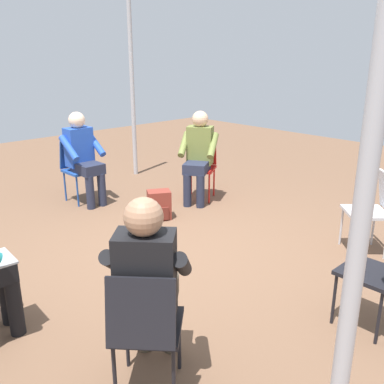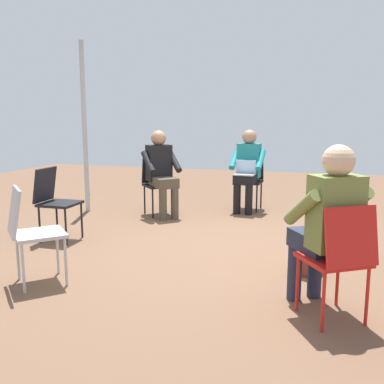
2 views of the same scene
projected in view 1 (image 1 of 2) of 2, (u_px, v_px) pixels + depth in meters
ground_plane at (171, 254)px, 4.42m from camera, size 14.00×14.00×0.00m
chair_northeast at (374, 207)px, 4.32m from camera, size 0.58×0.58×0.85m
chair_southeast at (145, 325)px, 2.44m from camera, size 0.58×0.59×0.85m
chair_east at (381, 269)px, 3.08m from camera, size 0.44×0.40×0.85m
chair_northwest at (201, 163)px, 6.02m from camera, size 0.56×0.58×0.85m
chair_west at (78, 166)px, 5.90m from camera, size 0.44×0.40×0.85m
person_in_blue at (83, 153)px, 5.73m from camera, size 0.52×0.49×1.24m
person_in_black at (149, 280)px, 2.54m from camera, size 0.63×0.63×1.24m
person_in_olive at (198, 152)px, 5.80m from camera, size 0.63×0.63×1.24m
backpack_near_laptop_user at (159, 206)px, 5.32m from camera, size 0.31×0.34×0.36m
tent_pole_near at (356, 263)px, 1.52m from camera, size 0.07×0.07×2.53m
tent_pole_far at (132, 91)px, 6.91m from camera, size 0.07×0.07×2.77m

